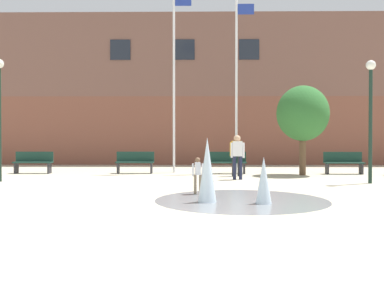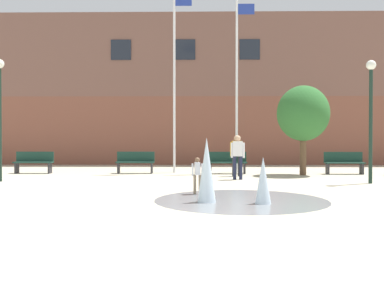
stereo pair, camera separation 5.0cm
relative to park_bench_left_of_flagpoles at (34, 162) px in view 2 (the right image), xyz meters
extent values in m
plane|color=#BCB299|center=(6.20, -11.32, -0.48)|extent=(100.00, 100.00, 0.00)
cube|color=brown|center=(6.20, 8.70, 1.40)|extent=(36.00, 6.00, 3.75)
cube|color=brown|center=(6.20, 8.70, 5.57)|extent=(36.00, 6.00, 4.59)
cube|color=#1E232D|center=(2.70, 5.68, 5.80)|extent=(1.10, 0.06, 1.10)
cube|color=#1E232D|center=(6.20, 5.68, 5.80)|extent=(1.10, 0.06, 1.10)
cube|color=#1E232D|center=(9.70, 5.68, 5.80)|extent=(1.10, 0.06, 1.10)
cylinder|color=gray|center=(7.98, -7.91, -0.48)|extent=(4.20, 4.20, 0.01)
cone|color=silver|center=(7.15, -8.23, 0.28)|extent=(0.44, 0.44, 1.52)
cone|color=silver|center=(8.44, -8.46, 0.06)|extent=(0.37, 0.37, 1.08)
cube|color=#28282D|center=(-0.70, -0.06, -0.26)|extent=(0.06, 0.40, 0.44)
cube|color=#28282D|center=(0.70, -0.06, -0.26)|extent=(0.06, 0.40, 0.44)
cube|color=#19382D|center=(0.00, -0.06, -0.01)|extent=(1.60, 0.44, 0.05)
cube|color=#19382D|center=(0.00, 0.14, 0.22)|extent=(1.60, 0.04, 0.42)
cube|color=#28282D|center=(3.57, 0.03, -0.26)|extent=(0.06, 0.40, 0.44)
cube|color=#28282D|center=(4.97, 0.03, -0.26)|extent=(0.06, 0.40, 0.44)
cube|color=#19382D|center=(4.27, 0.03, -0.01)|extent=(1.60, 0.44, 0.05)
cube|color=#19382D|center=(4.27, 0.23, 0.22)|extent=(1.60, 0.04, 0.42)
cube|color=#28282D|center=(7.45, -0.10, -0.26)|extent=(0.06, 0.40, 0.44)
cube|color=#28282D|center=(8.85, -0.10, -0.26)|extent=(0.06, 0.40, 0.44)
cube|color=#19382D|center=(8.15, -0.10, -0.01)|extent=(1.60, 0.44, 0.05)
cube|color=#19382D|center=(8.15, 0.10, 0.22)|extent=(1.60, 0.04, 0.42)
cube|color=#28282D|center=(12.25, -0.22, -0.26)|extent=(0.06, 0.40, 0.44)
cube|color=#28282D|center=(13.65, -0.22, -0.26)|extent=(0.06, 0.40, 0.44)
cube|color=#19382D|center=(12.95, -0.22, -0.01)|extent=(1.60, 0.44, 0.05)
cube|color=#19382D|center=(12.95, -0.02, 0.22)|extent=(1.60, 0.04, 0.42)
cylinder|color=#1E233D|center=(8.24, -2.64, -0.06)|extent=(0.12, 0.12, 0.84)
cylinder|color=#1E233D|center=(8.46, -2.64, -0.06)|extent=(0.12, 0.12, 0.84)
cube|color=white|center=(8.35, -2.64, 0.63)|extent=(0.36, 0.25, 0.54)
sphere|color=tan|center=(8.35, -2.64, 1.01)|extent=(0.21, 0.21, 0.21)
cylinder|color=white|center=(8.14, -2.64, 0.58)|extent=(0.08, 0.08, 0.55)
cylinder|color=white|center=(8.56, -2.64, 0.58)|extent=(0.08, 0.08, 0.55)
cylinder|color=#28282D|center=(8.31, -1.27, -0.06)|extent=(0.12, 0.12, 0.84)
cylinder|color=#28282D|center=(8.53, -1.27, -0.06)|extent=(0.12, 0.12, 0.84)
cube|color=gold|center=(8.42, -1.27, 0.63)|extent=(0.39, 0.30, 0.54)
sphere|color=tan|center=(8.42, -1.27, 1.01)|extent=(0.21, 0.21, 0.21)
cylinder|color=gold|center=(8.21, -1.27, 0.58)|extent=(0.08, 0.08, 0.55)
cylinder|color=gold|center=(8.63, -1.27, 0.58)|extent=(0.08, 0.08, 0.55)
cylinder|color=#89755B|center=(6.86, -6.78, -0.22)|extent=(0.07, 0.07, 0.52)
cylinder|color=#89755B|center=(6.99, -6.78, -0.22)|extent=(0.07, 0.07, 0.52)
cube|color=white|center=(6.92, -6.78, 0.21)|extent=(0.16, 0.23, 0.33)
sphere|color=brown|center=(6.92, -6.78, 0.44)|extent=(0.13, 0.13, 0.13)
cylinder|color=white|center=(6.79, -6.78, 0.17)|extent=(0.05, 0.05, 0.34)
cylinder|color=white|center=(7.05, -6.78, 0.17)|extent=(0.05, 0.05, 0.34)
cylinder|color=silver|center=(5.89, 0.50, 3.52)|extent=(0.10, 0.10, 7.99)
cube|color=#233893|center=(6.29, 0.50, 6.89)|extent=(0.70, 0.02, 0.45)
cylinder|color=silver|center=(8.57, 0.50, 3.33)|extent=(0.10, 0.10, 7.62)
cube|color=#233893|center=(8.97, 0.50, 6.51)|extent=(0.70, 0.02, 0.45)
cylinder|color=#192D23|center=(0.13, -3.49, 1.46)|extent=(0.12, 0.12, 3.87)
cylinder|color=#192D23|center=(12.61, -3.90, 1.39)|extent=(0.12, 0.12, 3.73)
sphere|color=white|center=(12.61, -3.90, 3.42)|extent=(0.32, 0.32, 0.32)
cylinder|color=brown|center=(11.13, -0.71, 0.21)|extent=(0.26, 0.26, 1.37)
ellipsoid|color=#2D662D|center=(11.13, -0.71, 2.00)|extent=(2.09, 2.09, 2.22)
camera|label=1|loc=(6.93, -18.75, 1.06)|focal=42.00mm
camera|label=2|loc=(6.98, -18.75, 1.06)|focal=42.00mm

